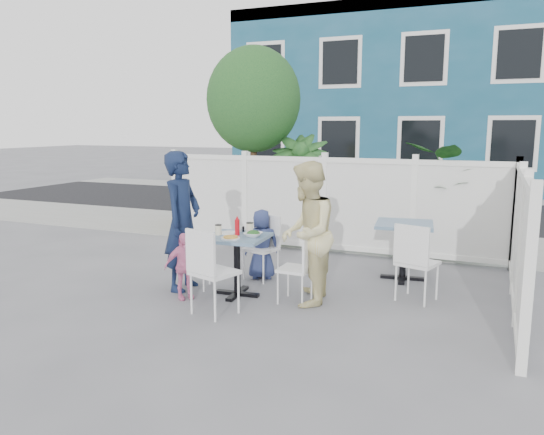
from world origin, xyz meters
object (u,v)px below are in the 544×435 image
at_px(man, 182,221).
at_px(woman, 307,234).
at_px(chair_left, 189,252).
at_px(boy, 262,244).
at_px(main_table, 237,249).
at_px(toddler, 184,266).
at_px(utility_cabinet, 201,193).
at_px(chair_near, 209,266).
at_px(chair_back, 264,242).
at_px(spare_table, 404,236).
at_px(chair_right, 301,263).

xyz_separation_m(man, woman, (1.67, 0.07, -0.05)).
distance_m(chair_left, boy, 1.04).
xyz_separation_m(main_table, man, (-0.78, -0.01, 0.31)).
xyz_separation_m(boy, toddler, (-0.52, -1.18, -0.08)).
height_order(utility_cabinet, woman, woman).
bearing_deg(chair_near, chair_back, 109.01).
distance_m(utility_cabinet, woman, 5.67).
bearing_deg(utility_cabinet, woman, -55.04).
relative_size(main_table, man, 0.43).
distance_m(chair_near, woman, 1.23).
relative_size(main_table, chair_back, 0.87).
height_order(boy, toddler, boy).
bearing_deg(chair_back, woman, 153.57).
distance_m(utility_cabinet, spare_table, 5.48).
relative_size(chair_back, man, 0.49).
relative_size(chair_left, toddler, 1.01).
xyz_separation_m(main_table, chair_left, (-0.72, 0.05, -0.11)).
bearing_deg(man, chair_left, -44.67).
bearing_deg(chair_near, chair_left, 150.56).
bearing_deg(spare_table, utility_cabinet, 150.64).
distance_m(spare_table, toddler, 3.02).
xyz_separation_m(spare_table, chair_left, (-2.53, -1.47, -0.13)).
distance_m(main_table, toddler, 0.68).
relative_size(utility_cabinet, toddler, 1.59).
bearing_deg(man, boy, -46.43).
xyz_separation_m(chair_left, man, (-0.05, -0.06, 0.41)).
xyz_separation_m(chair_right, boy, (-0.86, 0.78, -0.00)).
distance_m(chair_left, man, 0.42).
relative_size(chair_left, man, 0.47).
relative_size(spare_table, chair_left, 1.01).
height_order(chair_right, chair_near, chair_near).
bearing_deg(chair_right, boy, 48.86).
bearing_deg(chair_near, main_table, 110.68).
xyz_separation_m(chair_near, boy, (-0.06, 1.59, -0.09)).
height_order(main_table, spare_table, spare_table).
xyz_separation_m(spare_table, chair_back, (-1.80, -0.68, -0.11)).
bearing_deg(spare_table, toddler, -141.25).
bearing_deg(boy, woman, 117.57).
height_order(chair_left, boy, boy).
bearing_deg(chair_back, chair_left, 62.15).
relative_size(spare_table, man, 0.47).
bearing_deg(chair_near, man, 154.66).
bearing_deg(boy, chair_left, 24.53).
bearing_deg(chair_left, spare_table, 104.38).
bearing_deg(boy, utility_cabinet, -72.05).
height_order(chair_back, toddler, chair_back).
bearing_deg(chair_right, chair_left, 90.62).
bearing_deg(boy, chair_near, 69.21).
relative_size(chair_back, chair_near, 0.89).
distance_m(chair_right, man, 1.66).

